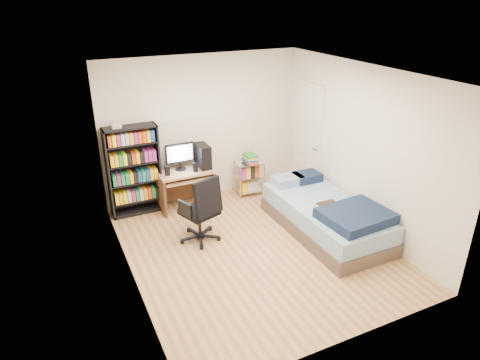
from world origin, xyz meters
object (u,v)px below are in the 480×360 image
office_chair (202,221)px  computer_desk (189,173)px  bed (327,216)px  media_shelf (134,170)px

office_chair → computer_desk: bearing=59.8°
computer_desk → office_chair: 1.21m
bed → office_chair: bearing=162.0°
media_shelf → computer_desk: 0.92m
media_shelf → bed: 3.15m
media_shelf → computer_desk: bearing=-9.0°
computer_desk → bed: (1.58, -1.74, -0.34)m
computer_desk → media_shelf: bearing=171.0°
computer_desk → office_chair: size_ratio=1.10×
media_shelf → bed: media_shelf is taller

